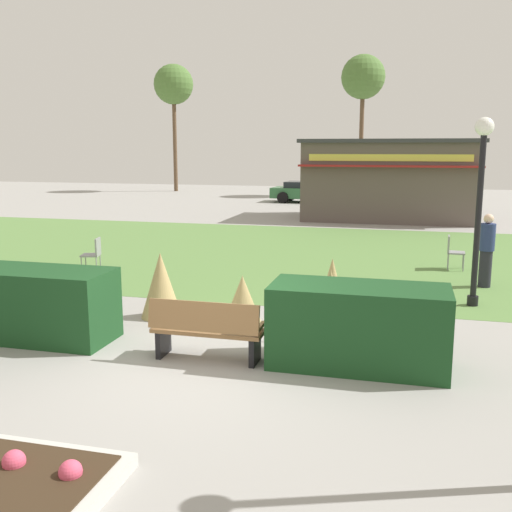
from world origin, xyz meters
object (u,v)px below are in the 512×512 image
(food_kiosk, at_px, (389,179))
(cafe_chair_east, at_px, (94,252))
(lamppost_mid, at_px, (480,188))
(tree_left_bg, at_px, (363,78))
(tree_right_bg, at_px, (174,86))
(person_strolling, at_px, (486,250))
(parked_car_west_slot, at_px, (308,191))
(park_bench, at_px, (207,330))
(cafe_chair_west, at_px, (453,250))

(food_kiosk, bearing_deg, cafe_chair_east, -116.97)
(lamppost_mid, relative_size, cafe_chair_east, 4.20)
(food_kiosk, bearing_deg, lamppost_mid, -81.43)
(tree_left_bg, xyz_separation_m, tree_right_bg, (-13.34, 0.91, -0.03))
(person_strolling, distance_m, parked_car_west_slot, 21.22)
(cafe_chair_east, height_order, parked_car_west_slot, parked_car_west_slot)
(person_strolling, bearing_deg, lamppost_mid, -2.44)
(park_bench, height_order, lamppost_mid, lamppost_mid)
(person_strolling, xyz_separation_m, tree_left_bg, (-4.90, 25.42, 6.62))
(food_kiosk, bearing_deg, tree_left_bg, 100.25)
(person_strolling, bearing_deg, cafe_chair_west, -151.92)
(tree_left_bg, bearing_deg, food_kiosk, -79.75)
(park_bench, height_order, person_strolling, person_strolling)
(food_kiosk, distance_m, cafe_chair_west, 11.11)
(food_kiosk, distance_m, parked_car_west_slot, 8.67)
(park_bench, bearing_deg, parked_car_west_slot, 96.17)
(park_bench, relative_size, person_strolling, 1.01)
(food_kiosk, bearing_deg, parked_car_west_slot, 124.06)
(tree_right_bg, bearing_deg, food_kiosk, -40.98)
(park_bench, distance_m, parked_car_west_slot, 26.14)
(cafe_chair_east, height_order, person_strolling, person_strolling)
(cafe_chair_east, distance_m, tree_right_bg, 29.32)
(lamppost_mid, height_order, cafe_chair_east, lamppost_mid)
(park_bench, relative_size, cafe_chair_east, 1.91)
(cafe_chair_east, distance_m, parked_car_west_slot, 20.77)
(cafe_chair_east, bearing_deg, food_kiosk, 63.03)
(cafe_chair_east, xyz_separation_m, parked_car_west_slot, (2.08, 20.67, 0.12))
(park_bench, bearing_deg, food_kiosk, 83.93)
(tree_left_bg, bearing_deg, person_strolling, -79.08)
(lamppost_mid, xyz_separation_m, tree_right_bg, (-17.82, 28.12, 5.07))
(park_bench, height_order, tree_left_bg, tree_left_bg)
(food_kiosk, relative_size, cafe_chair_east, 8.50)
(lamppost_mid, xyz_separation_m, cafe_chair_east, (-9.08, 1.00, -1.85))
(tree_left_bg, bearing_deg, tree_right_bg, 176.08)
(person_strolling, height_order, tree_left_bg, tree_left_bg)
(cafe_chair_east, bearing_deg, cafe_chair_west, 16.80)
(lamppost_mid, xyz_separation_m, tree_left_bg, (-4.48, 27.20, 5.10))
(park_bench, relative_size, lamppost_mid, 0.45)
(parked_car_west_slot, bearing_deg, tree_left_bg, 65.51)
(parked_car_west_slot, bearing_deg, park_bench, -83.83)
(lamppost_mid, distance_m, parked_car_west_slot, 22.83)
(park_bench, height_order, cafe_chair_west, park_bench)
(parked_car_west_slot, distance_m, tree_left_bg, 9.16)
(parked_car_west_slot, bearing_deg, person_strolling, -69.51)
(tree_left_bg, bearing_deg, cafe_chair_east, -99.96)
(park_bench, relative_size, parked_car_west_slot, 0.40)
(park_bench, height_order, parked_car_west_slot, parked_car_west_slot)
(cafe_chair_west, relative_size, person_strolling, 0.53)
(parked_car_west_slot, bearing_deg, tree_right_bg, 149.17)
(park_bench, distance_m, tree_left_bg, 32.30)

